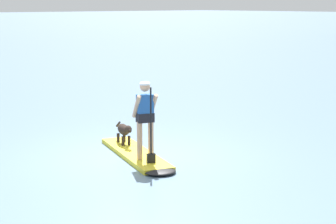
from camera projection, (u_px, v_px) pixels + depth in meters
ground_plane at (135, 156)px, 13.45m from camera, size 400.00×400.00×0.00m
paddleboard at (139, 156)px, 13.23m from camera, size 3.43×1.74×0.10m
person_paddler at (145, 114)px, 12.62m from camera, size 0.67×0.58×1.71m
dog at (124, 130)px, 14.09m from camera, size 1.05×0.44×0.52m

